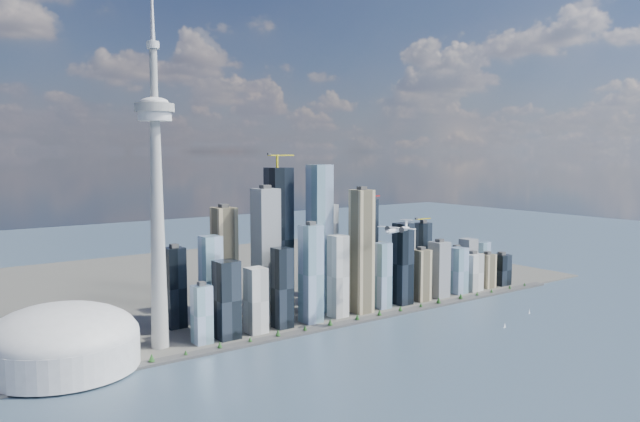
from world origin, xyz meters
TOP-DOWN VIEW (x-y plane):
  - ground at (0.00, 0.00)m, footprint 4000.00×4000.00m
  - seawall at (0.00, 250.00)m, footprint 1100.00×22.00m
  - land at (0.00, 700.00)m, footprint 1400.00×900.00m
  - shoreline_trees at (0.00, 250.00)m, footprint 960.53×7.20m
  - skyscraper_cluster at (59.61, 336.81)m, footprint 736.00×142.00m
  - needle_tower at (-300.00, 310.00)m, footprint 56.00×56.00m
  - dome_stadium at (-440.00, 300.00)m, footprint 200.00×200.00m
  - airplane at (74.83, 200.42)m, footprint 76.25×68.09m
  - sailboat_west at (207.03, 79.99)m, footprint 6.62×1.93m
  - sailboat_east at (318.40, 111.61)m, footprint 7.40×4.17m

SIDE VIEW (x-z plane):
  - ground at x=0.00m, z-range 0.00..0.00m
  - land at x=0.00m, z-range 0.00..3.00m
  - seawall at x=0.00m, z-range 0.00..4.00m
  - sailboat_west at x=207.03m, z-range -1.65..7.56m
  - sailboat_east at x=318.40m, z-range -1.87..8.56m
  - shoreline_trees at x=0.00m, z-range 4.38..13.18m
  - dome_stadium at x=-440.00m, z-range -3.56..82.44m
  - skyscraper_cluster at x=59.61m, z-range -53.76..232.93m
  - airplane at x=74.83m, z-range 153.10..172.05m
  - needle_tower at x=-300.00m, z-range -39.41..511.09m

